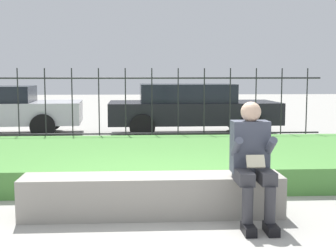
% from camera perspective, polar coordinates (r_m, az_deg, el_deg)
% --- Properties ---
extents(ground_plane, '(60.00, 60.00, 0.00)m').
position_cam_1_polar(ground_plane, '(5.16, -0.73, -10.84)').
color(ground_plane, '#9E9B93').
extents(stone_bench, '(2.80, 0.48, 0.44)m').
position_cam_1_polar(stone_bench, '(5.10, -1.90, -8.75)').
color(stone_bench, gray).
rests_on(stone_bench, ground_plane).
extents(person_seated_reader, '(0.42, 0.73, 1.24)m').
position_cam_1_polar(person_seated_reader, '(4.87, 10.21, -3.82)').
color(person_seated_reader, black).
rests_on(person_seated_reader, ground_plane).
extents(grass_berm, '(8.87, 3.39, 0.34)m').
position_cam_1_polar(grass_berm, '(7.45, -1.57, -4.12)').
color(grass_berm, '#4C893D').
rests_on(grass_berm, ground_plane).
extents(iron_fence, '(6.87, 0.03, 1.64)m').
position_cam_1_polar(iron_fence, '(9.41, -1.97, 2.28)').
color(iron_fence, '#232326').
rests_on(iron_fence, ground_plane).
extents(car_parked_center, '(4.24, 1.95, 1.28)m').
position_cam_1_polar(car_parked_center, '(11.81, 2.84, 2.27)').
color(car_parked_center, black).
rests_on(car_parked_center, ground_plane).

